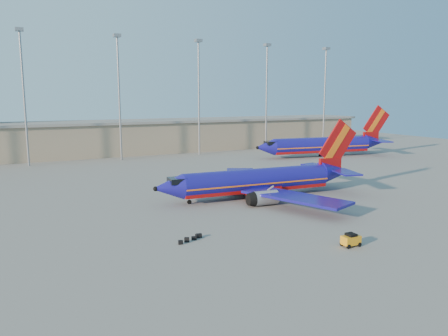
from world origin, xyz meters
The scene contains 7 objects.
ground centered at (0.00, 0.00, 0.00)m, with size 220.00×220.00×0.00m, color slate.
terminal_building centered at (10.00, 58.00, 4.32)m, with size 122.00×16.00×8.50m.
light_mast_row centered at (5.00, 46.00, 17.55)m, with size 101.60×1.60×28.65m.
aircraft_main centered at (3.90, -1.90, 2.39)m, with size 33.09×31.77×11.20m.
aircraft_second centered at (41.21, 28.94, 2.88)m, with size 36.93×14.29×12.55m.
baggage_tug centered at (0.41, -24.39, 0.69)m, with size 1.85×1.14×1.32m.
luggage_pile centered at (-12.80, -15.52, 0.21)m, with size 3.07×1.52×0.50m.
Camera 1 is at (-29.52, -55.62, 14.63)m, focal length 35.00 mm.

